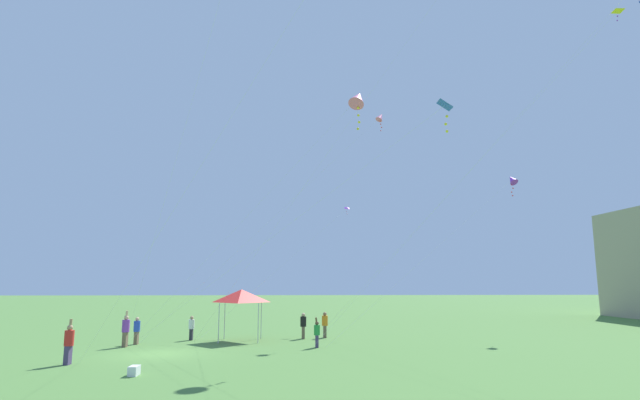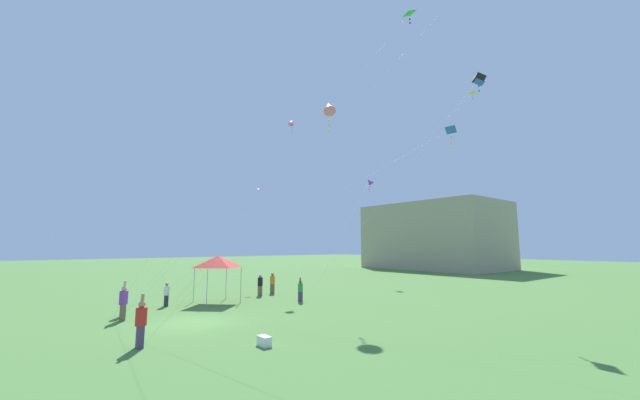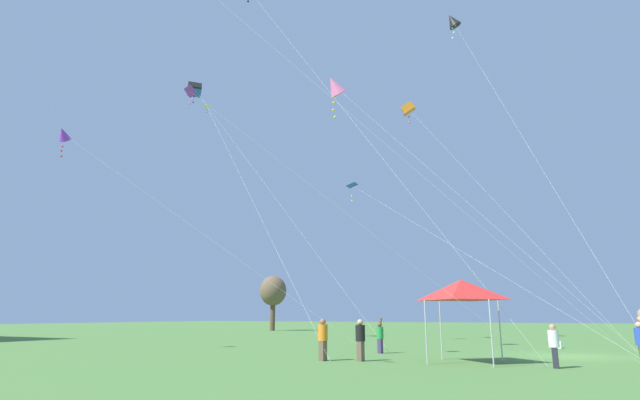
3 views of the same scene
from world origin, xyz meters
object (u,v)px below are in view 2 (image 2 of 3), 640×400
(festival_tent, at_px, (218,262))
(kite_purple_diamond_9, at_px, (369,181))
(cooler_box, at_px, (264,341))
(kite_pink_diamond_6, at_px, (329,108))
(kite_black_box_0, at_px, (479,79))
(kite_blue_delta_8, at_px, (448,132))
(person_black_shirt, at_px, (260,284))
(kite_green_delta_2, at_px, (408,15))
(person_green_shirt, at_px, (300,290))
(person_white_shirt, at_px, (167,294))
(kite_pink_diamond_7, at_px, (291,123))
(person_purple_shirt, at_px, (123,301))
(kite_purple_delta_4, at_px, (258,192))
(person_blue_shirt, at_px, (124,301))
(person_orange_shirt, at_px, (272,282))
(person_red_shirt, at_px, (141,322))
(kite_yellow_delta_3, at_px, (464,101))

(festival_tent, xyz_separation_m, kite_purple_diamond_9, (-4.17, 20.34, 8.77))
(cooler_box, relative_size, kite_pink_diamond_6, 0.04)
(kite_black_box_0, relative_size, kite_purple_diamond_9, 1.35)
(cooler_box, distance_m, kite_pink_diamond_6, 19.90)
(kite_black_box_0, xyz_separation_m, kite_blue_delta_8, (3.91, -12.62, -8.99))
(person_black_shirt, bearing_deg, kite_purple_diamond_9, -110.38)
(kite_purple_diamond_9, bearing_deg, cooler_box, -55.57)
(cooler_box, height_order, kite_blue_delta_8, kite_blue_delta_8)
(kite_green_delta_2, bearing_deg, person_green_shirt, -102.67)
(festival_tent, height_order, kite_blue_delta_8, kite_blue_delta_8)
(kite_green_delta_2, xyz_separation_m, kite_pink_diamond_6, (-2.11, -8.01, -10.51))
(person_white_shirt, height_order, kite_pink_diamond_7, kite_pink_diamond_7)
(person_black_shirt, height_order, kite_blue_delta_8, kite_blue_delta_8)
(person_purple_shirt, relative_size, kite_pink_diamond_6, 0.13)
(person_black_shirt, xyz_separation_m, kite_purple_delta_4, (-6.71, 3.27, 8.59))
(cooler_box, relative_size, person_blue_shirt, 0.39)
(person_purple_shirt, xyz_separation_m, kite_green_delta_2, (3.04, 21.82, 24.62))
(kite_pink_diamond_6, distance_m, kite_blue_delta_8, 10.00)
(cooler_box, bearing_deg, festival_tent, 165.89)
(person_purple_shirt, xyz_separation_m, kite_black_box_0, (5.89, 29.05, 19.30))
(cooler_box, relative_size, kite_blue_delta_8, 0.04)
(person_green_shirt, relative_size, person_purple_shirt, 0.82)
(person_orange_shirt, distance_m, person_purple_shirt, 12.75)
(person_purple_shirt, bearing_deg, kite_green_delta_2, 67.13)
(kite_pink_diamond_6, bearing_deg, kite_pink_diamond_7, 163.05)
(person_purple_shirt, xyz_separation_m, kite_pink_diamond_6, (0.93, 13.81, 14.11))
(person_orange_shirt, xyz_separation_m, kite_pink_diamond_6, (5.29, 1.83, 14.20))
(person_green_shirt, bearing_deg, kite_blue_delta_8, 75.95)
(cooler_box, height_order, person_red_shirt, person_red_shirt)
(person_red_shirt, height_order, kite_yellow_delta_3, kite_yellow_delta_3)
(person_orange_shirt, xyz_separation_m, person_black_shirt, (0.55, -1.48, -0.01))
(person_orange_shirt, height_order, kite_blue_delta_8, kite_blue_delta_8)
(person_green_shirt, distance_m, kite_yellow_delta_3, 23.46)
(kite_green_delta_2, bearing_deg, kite_yellow_delta_3, 64.98)
(person_orange_shirt, bearing_deg, cooler_box, -159.07)
(person_white_shirt, relative_size, kite_green_delta_2, 0.06)
(person_black_shirt, xyz_separation_m, kite_yellow_delta_3, (9.23, 16.41, 16.74))
(person_orange_shirt, bearing_deg, kite_purple_diamond_9, -26.87)
(cooler_box, bearing_deg, person_red_shirt, -125.54)
(kite_pink_diamond_6, bearing_deg, kite_yellow_delta_3, 71.11)
(person_green_shirt, distance_m, kite_pink_diamond_6, 14.51)
(cooler_box, height_order, kite_purple_diamond_9, kite_purple_diamond_9)
(person_green_shirt, relative_size, kite_blue_delta_8, 0.10)
(kite_blue_delta_8, bearing_deg, kite_yellow_delta_3, 112.71)
(person_red_shirt, relative_size, kite_pink_diamond_6, 0.13)
(cooler_box, bearing_deg, kite_pink_diamond_6, 128.15)
(kite_green_delta_2, distance_m, kite_purple_diamond_9, 17.88)
(kite_pink_diamond_7, bearing_deg, kite_purple_diamond_9, 78.54)
(person_white_shirt, relative_size, person_black_shirt, 0.91)
(festival_tent, height_order, kite_green_delta_2, kite_green_delta_2)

